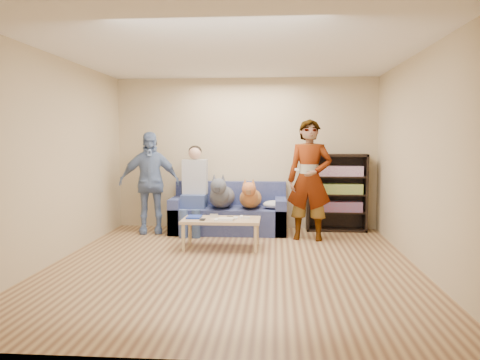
# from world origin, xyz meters

# --- Properties ---
(ground) EXTENTS (5.00, 5.00, 0.00)m
(ground) POSITION_xyz_m (0.00, 0.00, 0.00)
(ground) COLOR brown
(ground) RESTS_ON ground
(ceiling) EXTENTS (5.00, 5.00, 0.00)m
(ceiling) POSITION_xyz_m (0.00, 0.00, 2.60)
(ceiling) COLOR white
(ceiling) RESTS_ON ground
(wall_back) EXTENTS (4.50, 0.00, 4.50)m
(wall_back) POSITION_xyz_m (0.00, 2.50, 1.30)
(wall_back) COLOR tan
(wall_back) RESTS_ON ground
(wall_front) EXTENTS (4.50, 0.00, 4.50)m
(wall_front) POSITION_xyz_m (0.00, -2.50, 1.30)
(wall_front) COLOR tan
(wall_front) RESTS_ON ground
(wall_left) EXTENTS (0.00, 5.00, 5.00)m
(wall_left) POSITION_xyz_m (-2.25, 0.00, 1.30)
(wall_left) COLOR tan
(wall_left) RESTS_ON ground
(wall_right) EXTENTS (0.00, 5.00, 5.00)m
(wall_right) POSITION_xyz_m (2.25, 0.00, 1.30)
(wall_right) COLOR tan
(wall_right) RESTS_ON ground
(blanket) EXTENTS (0.38, 0.32, 0.13)m
(blanket) POSITION_xyz_m (0.51, 1.91, 0.49)
(blanket) COLOR #BCBCC1
(blanket) RESTS_ON sofa
(person_standing_right) EXTENTS (0.74, 0.55, 1.85)m
(person_standing_right) POSITION_xyz_m (1.04, 1.57, 0.93)
(person_standing_right) COLOR gray
(person_standing_right) RESTS_ON ground
(person_standing_left) EXTENTS (1.04, 0.60, 1.67)m
(person_standing_left) POSITION_xyz_m (-1.55, 1.91, 0.84)
(person_standing_left) COLOR #758DBB
(person_standing_left) RESTS_ON ground
(held_controller) EXTENTS (0.06, 0.13, 0.03)m
(held_controller) POSITION_xyz_m (0.84, 1.37, 1.10)
(held_controller) COLOR white
(held_controller) RESTS_ON person_standing_right
(notebook_blue) EXTENTS (0.20, 0.26, 0.03)m
(notebook_blue) POSITION_xyz_m (-0.64, 0.95, 0.43)
(notebook_blue) COLOR navy
(notebook_blue) RESTS_ON coffee_table
(papers) EXTENTS (0.26, 0.20, 0.02)m
(papers) POSITION_xyz_m (-0.19, 0.80, 0.43)
(papers) COLOR beige
(papers) RESTS_ON coffee_table
(magazine) EXTENTS (0.22, 0.17, 0.01)m
(magazine) POSITION_xyz_m (-0.16, 0.82, 0.44)
(magazine) COLOR beige
(magazine) RESTS_ON coffee_table
(camera_silver) EXTENTS (0.11, 0.06, 0.05)m
(camera_silver) POSITION_xyz_m (-0.36, 1.02, 0.45)
(camera_silver) COLOR #B6B6BA
(camera_silver) RESTS_ON coffee_table
(controller_a) EXTENTS (0.04, 0.13, 0.03)m
(controller_a) POSITION_xyz_m (0.04, 1.00, 0.43)
(controller_a) COLOR white
(controller_a) RESTS_ON coffee_table
(controller_b) EXTENTS (0.09, 0.06, 0.03)m
(controller_b) POSITION_xyz_m (0.12, 0.92, 0.43)
(controller_b) COLOR silver
(controller_b) RESTS_ON coffee_table
(headphone_cup_a) EXTENTS (0.07, 0.07, 0.02)m
(headphone_cup_a) POSITION_xyz_m (-0.04, 0.88, 0.43)
(headphone_cup_a) COLOR silver
(headphone_cup_a) RESTS_ON coffee_table
(headphone_cup_b) EXTENTS (0.07, 0.07, 0.02)m
(headphone_cup_b) POSITION_xyz_m (-0.04, 0.96, 0.43)
(headphone_cup_b) COLOR white
(headphone_cup_b) RESTS_ON coffee_table
(pen_orange) EXTENTS (0.13, 0.06, 0.01)m
(pen_orange) POSITION_xyz_m (-0.26, 0.74, 0.42)
(pen_orange) COLOR orange
(pen_orange) RESTS_ON coffee_table
(pen_black) EXTENTS (0.13, 0.08, 0.01)m
(pen_black) POSITION_xyz_m (-0.12, 1.08, 0.42)
(pen_black) COLOR black
(pen_black) RESTS_ON coffee_table
(wallet) EXTENTS (0.07, 0.12, 0.02)m
(wallet) POSITION_xyz_m (-0.49, 0.78, 0.43)
(wallet) COLOR black
(wallet) RESTS_ON coffee_table
(sofa) EXTENTS (1.90, 0.85, 0.82)m
(sofa) POSITION_xyz_m (-0.25, 2.10, 0.28)
(sofa) COLOR #515B93
(sofa) RESTS_ON ground
(person_seated) EXTENTS (0.40, 0.73, 1.47)m
(person_seated) POSITION_xyz_m (-0.82, 1.97, 0.77)
(person_seated) COLOR #3D4F86
(person_seated) RESTS_ON sofa
(dog_gray) EXTENTS (0.41, 1.25, 0.59)m
(dog_gray) POSITION_xyz_m (-0.36, 1.90, 0.64)
(dog_gray) COLOR #484A52
(dog_gray) RESTS_ON sofa
(dog_tan) EXTENTS (0.36, 1.14, 0.53)m
(dog_tan) POSITION_xyz_m (0.11, 1.91, 0.61)
(dog_tan) COLOR #B47537
(dog_tan) RESTS_ON sofa
(coffee_table) EXTENTS (1.10, 0.60, 0.42)m
(coffee_table) POSITION_xyz_m (-0.24, 0.90, 0.37)
(coffee_table) COLOR tan
(coffee_table) RESTS_ON ground
(bookshelf) EXTENTS (1.00, 0.34, 1.30)m
(bookshelf) POSITION_xyz_m (1.55, 2.33, 0.68)
(bookshelf) COLOR black
(bookshelf) RESTS_ON ground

